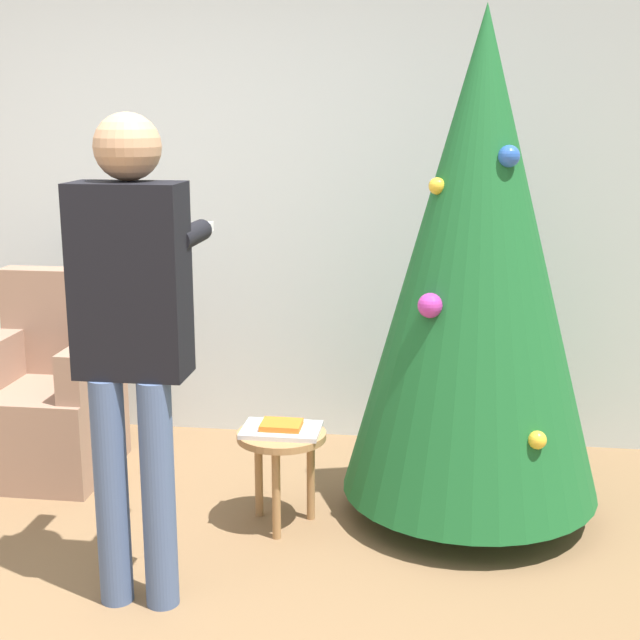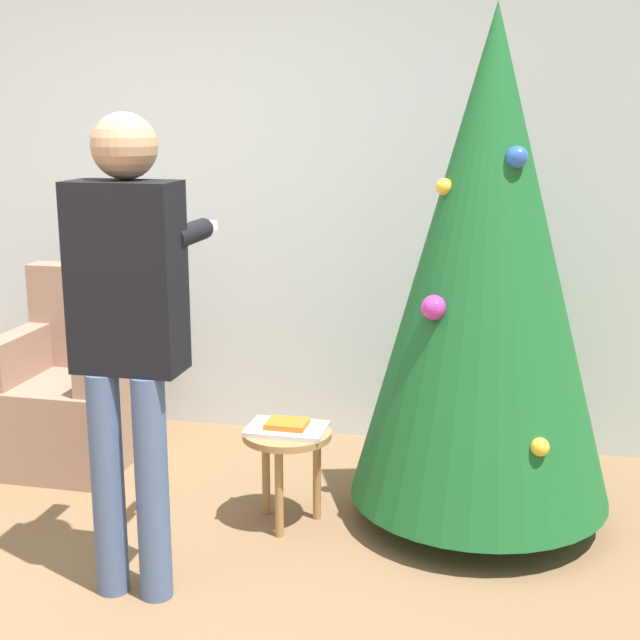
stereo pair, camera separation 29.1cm
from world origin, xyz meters
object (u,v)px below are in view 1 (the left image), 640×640
(christmas_tree, at_px, (477,260))
(person_standing, at_px, (132,320))
(armchair, at_px, (50,401))
(side_stool, at_px, (282,447))

(christmas_tree, xyz_separation_m, person_standing, (-1.21, -0.86, -0.09))
(person_standing, bearing_deg, armchair, 127.69)
(person_standing, distance_m, side_stool, 1.03)
(christmas_tree, bearing_deg, person_standing, -144.38)
(armchair, height_order, side_stool, armchair)
(armchair, bearing_deg, side_stool, -20.00)
(christmas_tree, distance_m, person_standing, 1.49)
(christmas_tree, distance_m, side_stool, 1.15)
(person_standing, bearing_deg, side_stool, 57.44)
(armchair, distance_m, side_stool, 1.33)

